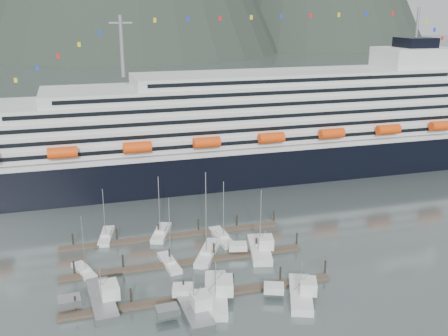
{
  "coord_description": "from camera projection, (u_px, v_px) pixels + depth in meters",
  "views": [
    {
      "loc": [
        -23.92,
        -87.95,
        47.77
      ],
      "look_at": [
        8.39,
        22.0,
        12.86
      ],
      "focal_mm": 42.0,
      "sensor_mm": 36.0,
      "label": 1
    }
  ],
  "objects": [
    {
      "name": "trawler_e",
      "position": [
        259.0,
        249.0,
        106.4
      ],
      "size": [
        9.63,
        12.34,
        7.68
      ],
      "rotation": [
        0.0,
        0.0,
        1.34
      ],
      "color": "silver",
      "rests_on": "ground"
    },
    {
      "name": "sailboat_h",
      "position": [
        259.0,
        246.0,
        108.89
      ],
      "size": [
        4.25,
        10.49,
        13.65
      ],
      "rotation": [
        0.0,
        0.0,
        1.44
      ],
      "color": "silver",
      "rests_on": "ground"
    },
    {
      "name": "dock_far",
      "position": [
        173.0,
        235.0,
        114.41
      ],
      "size": [
        48.18,
        2.28,
        3.2
      ],
      "color": "#4E4232",
      "rests_on": "ground"
    },
    {
      "name": "sailboat_f",
      "position": [
        161.0,
        233.0,
        115.26
      ],
      "size": [
        6.2,
        10.15,
        14.34
      ],
      "rotation": [
        0.0,
        0.0,
        1.2
      ],
      "color": "silver",
      "rests_on": "ground"
    },
    {
      "name": "ground",
      "position": [
        214.0,
        267.0,
        101.09
      ],
      "size": [
        1600.0,
        1600.0,
        0.0
      ],
      "primitive_type": "plane",
      "color": "#4A5756",
      "rests_on": "ground"
    },
    {
      "name": "dock_near",
      "position": [
        202.0,
        295.0,
        90.55
      ],
      "size": [
        48.18,
        2.28,
        3.2
      ],
      "color": "#4E4232",
      "rests_on": "ground"
    },
    {
      "name": "trawler_b",
      "position": [
        193.0,
        310.0,
        84.97
      ],
      "size": [
        8.99,
        11.8,
        7.58
      ],
      "rotation": [
        0.0,
        0.0,
        1.62
      ],
      "color": "gray",
      "rests_on": "ground"
    },
    {
      "name": "trawler_a",
      "position": [
        101.0,
        299.0,
        88.03
      ],
      "size": [
        10.09,
        13.96,
        7.56
      ],
      "rotation": [
        0.0,
        0.0,
        1.65
      ],
      "color": "gray",
      "rests_on": "ground"
    },
    {
      "name": "trawler_c",
      "position": [
        215.0,
        293.0,
        89.97
      ],
      "size": [
        11.29,
        15.24,
        7.56
      ],
      "rotation": [
        0.0,
        0.0,
        1.31
      ],
      "color": "silver",
      "rests_on": "ground"
    },
    {
      "name": "trawler_d",
      "position": [
        300.0,
        293.0,
        90.11
      ],
      "size": [
        10.26,
        12.61,
        7.22
      ],
      "rotation": [
        0.0,
        0.0,
        1.2
      ],
      "color": "silver",
      "rests_on": "ground"
    },
    {
      "name": "sailboat_g",
      "position": [
        222.0,
        237.0,
        113.13
      ],
      "size": [
        3.29,
        10.64,
        13.9
      ],
      "rotation": [
        0.0,
        0.0,
        1.64
      ],
      "color": "silver",
      "rests_on": "ground"
    },
    {
      "name": "dock_mid",
      "position": [
        186.0,
        262.0,
        102.48
      ],
      "size": [
        48.18,
        2.28,
        3.2
      ],
      "color": "#4E4232",
      "rests_on": "ground"
    },
    {
      "name": "cruise_ship",
      "position": [
        262.0,
        134.0,
        156.11
      ],
      "size": [
        210.0,
        30.4,
        50.3
      ],
      "color": "black",
      "rests_on": "ground"
    },
    {
      "name": "sailboat_d",
      "position": [
        208.0,
        253.0,
        105.75
      ],
      "size": [
        8.29,
        12.3,
        18.5
      ],
      "rotation": [
        0.0,
        0.0,
        1.09
      ],
      "color": "silver",
      "rests_on": "ground"
    },
    {
      "name": "sailboat_e",
      "position": [
        106.0,
        236.0,
        113.74
      ],
      "size": [
        4.41,
        9.88,
        12.03
      ],
      "rotation": [
        0.0,
        0.0,
        1.36
      ],
      "color": "silver",
      "rests_on": "ground"
    },
    {
      "name": "sailboat_b",
      "position": [
        169.0,
        263.0,
        101.77
      ],
      "size": [
        3.46,
        9.31,
        14.52
      ],
      "rotation": [
        0.0,
        0.0,
        1.69
      ],
      "color": "silver",
      "rests_on": "ground"
    },
    {
      "name": "sailboat_a",
      "position": [
        84.0,
        271.0,
        98.61
      ],
      "size": [
        4.75,
        8.07,
        12.19
      ],
      "rotation": [
        0.0,
        0.0,
        1.92
      ],
      "color": "silver",
      "rests_on": "ground"
    }
  ]
}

